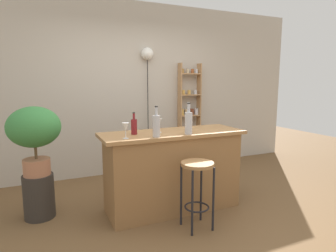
{
  "coord_description": "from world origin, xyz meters",
  "views": [
    {
      "loc": [
        -1.39,
        -2.67,
        1.52
      ],
      "look_at": [
        0.05,
        0.55,
        0.97
      ],
      "focal_mm": 30.49,
      "sensor_mm": 36.0,
      "label": 1
    }
  ],
  "objects_px": {
    "bar_stool": "(197,180)",
    "bottle_sauce_amber": "(156,125)",
    "bottle_wine_red": "(134,126)",
    "spice_shelf": "(189,116)",
    "plant_stool": "(39,196)",
    "bottle_olive_oil": "(189,122)",
    "wine_glass_right": "(126,127)",
    "wine_glass_center": "(155,120)",
    "pendant_globe_light": "(147,56)",
    "wine_glass_left": "(159,122)",
    "potted_plant": "(34,131)"
  },
  "relations": [
    {
      "from": "bar_stool",
      "to": "bottle_sauce_amber",
      "type": "relative_size",
      "value": 2.16
    },
    {
      "from": "bottle_wine_red",
      "to": "spice_shelf",
      "type": "bearing_deg",
      "value": 44.87
    },
    {
      "from": "spice_shelf",
      "to": "plant_stool",
      "type": "relative_size",
      "value": 3.7
    },
    {
      "from": "bottle_olive_oil",
      "to": "wine_glass_right",
      "type": "relative_size",
      "value": 2.13
    },
    {
      "from": "spice_shelf",
      "to": "bottle_sauce_amber",
      "type": "relative_size",
      "value": 5.61
    },
    {
      "from": "plant_stool",
      "to": "bottle_sauce_amber",
      "type": "height_order",
      "value": "bottle_sauce_amber"
    },
    {
      "from": "spice_shelf",
      "to": "wine_glass_center",
      "type": "xyz_separation_m",
      "value": [
        -1.18,
        -1.31,
        0.15
      ]
    },
    {
      "from": "spice_shelf",
      "to": "pendant_globe_light",
      "type": "relative_size",
      "value": 0.89
    },
    {
      "from": "spice_shelf",
      "to": "wine_glass_left",
      "type": "relative_size",
      "value": 11.22
    },
    {
      "from": "bottle_wine_red",
      "to": "wine_glass_center",
      "type": "bearing_deg",
      "value": 29.31
    },
    {
      "from": "bottle_olive_oil",
      "to": "wine_glass_center",
      "type": "height_order",
      "value": "bottle_olive_oil"
    },
    {
      "from": "bottle_wine_red",
      "to": "wine_glass_left",
      "type": "bearing_deg",
      "value": -0.96
    },
    {
      "from": "bottle_wine_red",
      "to": "wine_glass_left",
      "type": "height_order",
      "value": "bottle_wine_red"
    },
    {
      "from": "spice_shelf",
      "to": "bottle_wine_red",
      "type": "distance_m",
      "value": 2.11
    },
    {
      "from": "bottle_wine_red",
      "to": "potted_plant",
      "type": "bearing_deg",
      "value": 159.62
    },
    {
      "from": "bar_stool",
      "to": "potted_plant",
      "type": "height_order",
      "value": "potted_plant"
    },
    {
      "from": "bottle_wine_red",
      "to": "wine_glass_center",
      "type": "distance_m",
      "value": 0.37
    },
    {
      "from": "plant_stool",
      "to": "bottle_wine_red",
      "type": "xyz_separation_m",
      "value": [
        1.01,
        -0.37,
        0.78
      ]
    },
    {
      "from": "bottle_wine_red",
      "to": "wine_glass_right",
      "type": "height_order",
      "value": "bottle_wine_red"
    },
    {
      "from": "wine_glass_left",
      "to": "wine_glass_center",
      "type": "xyz_separation_m",
      "value": [
        0.02,
        0.18,
        0.0
      ]
    },
    {
      "from": "plant_stool",
      "to": "bottle_olive_oil",
      "type": "distance_m",
      "value": 1.87
    },
    {
      "from": "plant_stool",
      "to": "pendant_globe_light",
      "type": "bearing_deg",
      "value": 33.55
    },
    {
      "from": "wine_glass_right",
      "to": "bottle_olive_oil",
      "type": "bearing_deg",
      "value": -3.08
    },
    {
      "from": "spice_shelf",
      "to": "wine_glass_left",
      "type": "xyz_separation_m",
      "value": [
        -1.2,
        -1.49,
        0.15
      ]
    },
    {
      "from": "potted_plant",
      "to": "wine_glass_center",
      "type": "xyz_separation_m",
      "value": [
        1.33,
        -0.2,
        0.07
      ]
    },
    {
      "from": "wine_glass_center",
      "to": "bar_stool",
      "type": "bearing_deg",
      "value": -76.5
    },
    {
      "from": "bar_stool",
      "to": "bottle_wine_red",
      "type": "distance_m",
      "value": 0.9
    },
    {
      "from": "bar_stool",
      "to": "bottle_olive_oil",
      "type": "xyz_separation_m",
      "value": [
        0.07,
        0.32,
        0.55
      ]
    },
    {
      "from": "bottle_wine_red",
      "to": "wine_glass_center",
      "type": "relative_size",
      "value": 1.5
    },
    {
      "from": "plant_stool",
      "to": "wine_glass_left",
      "type": "distance_m",
      "value": 1.58
    },
    {
      "from": "spice_shelf",
      "to": "bottle_sauce_amber",
      "type": "bearing_deg",
      "value": -127.48
    },
    {
      "from": "wine_glass_left",
      "to": "pendant_globe_light",
      "type": "height_order",
      "value": "pendant_globe_light"
    },
    {
      "from": "wine_glass_left",
      "to": "wine_glass_center",
      "type": "bearing_deg",
      "value": 83.03
    },
    {
      "from": "plant_stool",
      "to": "bar_stool",
      "type": "bearing_deg",
      "value": -31.66
    },
    {
      "from": "bar_stool",
      "to": "plant_stool",
      "type": "relative_size",
      "value": 1.42
    },
    {
      "from": "potted_plant",
      "to": "bottle_olive_oil",
      "type": "distance_m",
      "value": 1.68
    },
    {
      "from": "plant_stool",
      "to": "wine_glass_center",
      "type": "height_order",
      "value": "wine_glass_center"
    },
    {
      "from": "bottle_sauce_amber",
      "to": "pendant_globe_light",
      "type": "distance_m",
      "value": 2.04
    },
    {
      "from": "pendant_globe_light",
      "to": "potted_plant",
      "type": "bearing_deg",
      "value": -146.45
    },
    {
      "from": "plant_stool",
      "to": "wine_glass_center",
      "type": "bearing_deg",
      "value": -8.41
    },
    {
      "from": "plant_stool",
      "to": "wine_glass_center",
      "type": "distance_m",
      "value": 1.57
    },
    {
      "from": "wine_glass_center",
      "to": "bottle_wine_red",
      "type": "bearing_deg",
      "value": -150.69
    },
    {
      "from": "potted_plant",
      "to": "bottle_sauce_amber",
      "type": "xyz_separation_m",
      "value": [
        1.18,
        -0.61,
        0.08
      ]
    },
    {
      "from": "potted_plant",
      "to": "bottle_wine_red",
      "type": "distance_m",
      "value": 1.08
    },
    {
      "from": "spice_shelf",
      "to": "pendant_globe_light",
      "type": "xyz_separation_m",
      "value": [
        -0.78,
        0.03,
        1.03
      ]
    },
    {
      "from": "plant_stool",
      "to": "potted_plant",
      "type": "distance_m",
      "value": 0.74
    },
    {
      "from": "potted_plant",
      "to": "pendant_globe_light",
      "type": "bearing_deg",
      "value": 33.55
    },
    {
      "from": "potted_plant",
      "to": "wine_glass_center",
      "type": "height_order",
      "value": "potted_plant"
    },
    {
      "from": "wine_glass_right",
      "to": "wine_glass_center",
      "type": "bearing_deg",
      "value": 38.41
    },
    {
      "from": "pendant_globe_light",
      "to": "bottle_olive_oil",
      "type": "bearing_deg",
      "value": -95.26
    }
  ]
}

